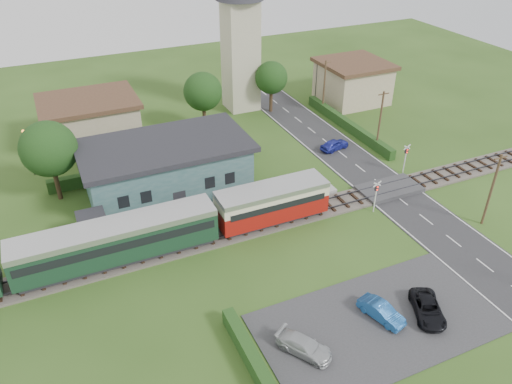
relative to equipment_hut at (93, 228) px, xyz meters
name	(u,v)px	position (x,y,z in m)	size (l,w,h in m)	color
ground	(311,226)	(18.00, -5.20, -1.75)	(120.00, 120.00, 0.00)	#2D4C19
railway_track	(301,213)	(18.00, -3.20, -1.64)	(76.00, 3.20, 0.49)	#4C443D
road	(402,201)	(28.00, -5.20, -1.72)	(6.00, 70.00, 0.05)	#28282B
car_park	(378,322)	(16.50, -17.20, -1.71)	(17.00, 9.00, 0.08)	#333335
crossing_deck	(389,189)	(28.00, -3.20, -1.52)	(6.20, 3.40, 0.45)	#333335
platform	(187,220)	(8.00, 0.00, -1.52)	(30.00, 3.00, 0.45)	gray
equipment_hut	(93,228)	(0.00, 0.00, 0.00)	(2.30, 2.30, 2.55)	#BEB499
station_building	(167,167)	(8.00, 5.79, 0.95)	(16.00, 9.00, 5.30)	#2F595B
train	(75,251)	(-1.78, -3.20, 0.43)	(43.20, 2.90, 3.40)	#232328
church_tower	(240,31)	(23.00, 22.80, 8.48)	(6.00, 6.00, 17.60)	#BEB499
house_west	(91,121)	(3.00, 19.80, 1.04)	(10.80, 8.80, 5.50)	tan
house_east	(353,81)	(38.00, 18.80, 1.05)	(8.80, 8.80, 5.50)	tan
hedge_carpark	(254,363)	(7.00, -17.20, -1.15)	(0.80, 9.00, 1.20)	#193814
hedge_roadside	(348,125)	(32.20, 10.80, -1.15)	(0.80, 18.00, 1.20)	#193814
hedge_station	(157,165)	(8.00, 10.30, -1.10)	(22.00, 0.80, 1.30)	#193814
tree_a	(49,149)	(-2.00, 8.80, 3.63)	(5.20, 5.20, 8.00)	#332316
tree_b	(203,92)	(16.00, 17.80, 3.27)	(4.60, 4.60, 7.34)	#332316
tree_c	(271,78)	(26.00, 19.80, 2.91)	(4.20, 4.20, 6.78)	#332316
utility_pole_b	(492,189)	(32.20, -11.20, 1.88)	(1.40, 0.22, 7.00)	#473321
utility_pole_c	(380,120)	(32.20, 4.80, 1.88)	(1.40, 0.22, 7.00)	#473321
utility_pole_d	(324,86)	(32.20, 16.80, 1.88)	(1.40, 0.22, 7.00)	#473321
crossing_signal_near	(376,192)	(24.40, -5.61, 0.39)	(0.84, 0.28, 3.28)	silver
crossing_signal_far	(406,155)	(31.60, -0.81, 0.39)	(0.84, 0.28, 3.28)	silver
streetlamp_west	(28,149)	(-4.00, 14.80, 1.29)	(0.30, 0.30, 5.15)	#3F3F47
streetlamp_east	(317,77)	(34.00, 21.80, 1.29)	(0.30, 0.30, 5.15)	#3F3F47
car_on_road	(335,144)	(27.80, 6.74, -1.09)	(1.43, 3.56, 1.21)	#242BA0
car_park_blue	(381,311)	(16.91, -16.90, -1.09)	(1.23, 3.52, 1.16)	#1D559A
car_park_silver	(304,346)	(10.50, -17.35, -1.11)	(1.55, 3.81, 1.11)	#B4B6B9
car_park_dark	(428,309)	(20.07, -18.01, -1.11)	(1.85, 4.00, 1.11)	black
pedestrian_near	(246,200)	(13.57, -0.60, -0.48)	(0.59, 0.39, 1.63)	gray
pedestrian_far	(111,228)	(1.39, 0.10, -0.53)	(0.74, 0.58, 1.53)	gray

